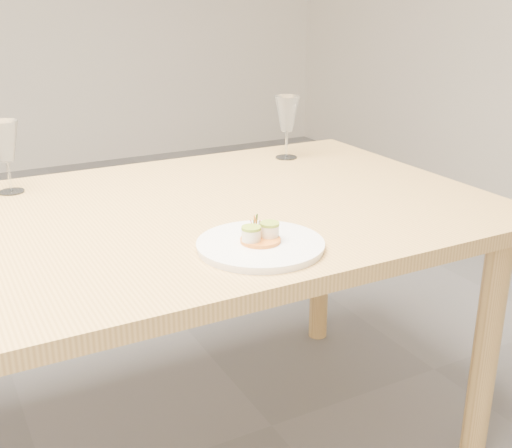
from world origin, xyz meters
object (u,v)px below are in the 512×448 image
dining_table (19,265)px  wine_glass_3 (5,143)px  wine_glass_4 (287,115)px  dinner_plate (261,244)px

dining_table → wine_glass_3: wine_glass_3 is taller
wine_glass_3 → dining_table: bearing=-97.3°
wine_glass_4 → dining_table: bearing=-159.7°
dining_table → dinner_plate: dinner_plate is taller
wine_glass_3 → wine_glass_4: 0.86m
dinner_plate → wine_glass_4: bearing=55.2°
wine_glass_4 → dinner_plate: bearing=-124.8°
wine_glass_3 → wine_glass_4: bearing=-1.8°
dinner_plate → dining_table: bearing=144.8°
dinner_plate → wine_glass_3: bearing=120.8°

